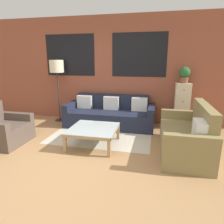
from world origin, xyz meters
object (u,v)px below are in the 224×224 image
Objects in this scene: couch_dark at (110,115)px; settee_vintage at (187,137)px; coffee_table at (93,130)px; drawer_cabinet at (182,106)px; armchair_corner at (4,130)px; floor_lamp at (57,69)px; potted_plant at (184,74)px.

settee_vintage reaches higher than couch_dark.
drawer_cabinet is at bearing 40.49° from coffee_table.
drawer_cabinet is at bearing 26.64° from armchair_corner.
floor_lamp is (-3.24, 1.38, 1.14)m from settee_vintage.
potted_plant is at bearing 88.06° from settee_vintage.
drawer_cabinet is (0.05, 1.48, 0.26)m from settee_vintage.
settee_vintage is 1.47× the size of drawer_cabinet.
drawer_cabinet reaches higher than couch_dark.
armchair_corner is 0.77× the size of drawer_cabinet.
couch_dark is 1.32m from coffee_table.
armchair_corner is (-1.88, -1.60, -0.01)m from couch_dark.
armchair_corner reaches higher than couch_dark.
drawer_cabinet is at bearing 1.80° from floor_lamp.
armchair_corner is 4.24m from potted_plant.
couch_dark is at bearing 40.51° from armchair_corner.
settee_vintage is at bearing 2.30° from coffee_table.
floor_lamp reaches higher than armchair_corner.
couch_dark is 2.09m from potted_plant.
floor_lamp is at bearing -178.20° from potted_plant.
drawer_cabinet is (1.82, 1.55, 0.24)m from coffee_table.
potted_plant is (3.29, 0.10, -0.10)m from floor_lamp.
armchair_corner is 1.87m from coffee_table.
armchair_corner is 2.25× the size of potted_plant.
couch_dark is at bearing 144.26° from settee_vintage.
armchair_corner is at bearing -102.22° from floor_lamp.
couch_dark is 2.47m from armchair_corner.
floor_lamp is at bearing 135.34° from coffee_table.
floor_lamp reaches higher than drawer_cabinet.
settee_vintage is 0.99× the size of floor_lamp.
settee_vintage is 3.63m from armchair_corner.
floor_lamp is at bearing 156.93° from settee_vintage.
floor_lamp reaches higher than potted_plant.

